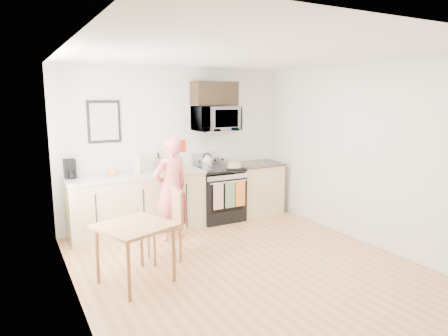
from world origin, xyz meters
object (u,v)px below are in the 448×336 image
microwave (216,119)px  cake (234,166)px  chair (173,214)px  person (171,188)px  range (219,195)px  dining_table (135,231)px

microwave → cake: bearing=-54.2°
cake → chair: bearing=-145.5°
microwave → chair: bearing=-134.8°
chair → cake: (1.53, 1.05, 0.36)m
person → chair: size_ratio=1.66×
person → chair: 0.77m
range → microwave: size_ratio=1.53×
microwave → person: 1.59m
dining_table → cake: (2.18, 1.51, 0.35)m
person → microwave: bearing=-162.9°
cake → person: bearing=-164.9°
microwave → person: size_ratio=0.48×
person → cake: 1.34m
chair → person: bearing=75.6°
microwave → dining_table: 2.90m
person → dining_table: person is taller
dining_table → person: bearing=52.3°
microwave → person: microwave is taller
range → cake: range is taller
dining_table → cake: size_ratio=2.86×
range → dining_table: size_ratio=1.41×
microwave → dining_table: microwave is taller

